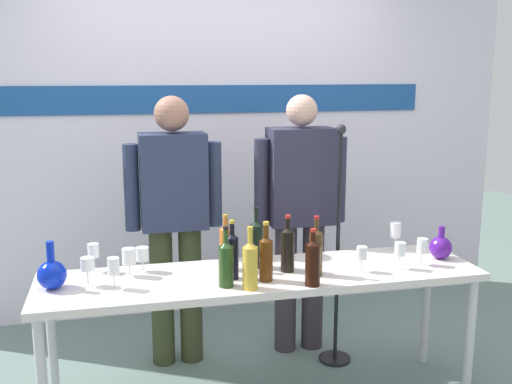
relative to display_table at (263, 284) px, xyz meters
name	(u,v)px	position (x,y,z in m)	size (l,w,h in m)	color
back_wall	(215,113)	(0.00, 1.47, 0.81)	(4.54, 0.11, 3.00)	white
display_table	(263,284)	(0.00, 0.00, 0.00)	(2.34, 0.58, 0.75)	silver
decanter_blue_left	(52,274)	(-1.06, 0.01, 0.14)	(0.14, 0.14, 0.24)	#0A25C1
decanter_blue_right	(441,247)	(1.05, 0.01, 0.13)	(0.13, 0.13, 0.19)	#4D178D
presenter_left	(174,215)	(-0.40, 0.61, 0.26)	(0.58, 0.22, 1.66)	#343A22
presenter_right	(300,208)	(0.40, 0.61, 0.26)	(0.60, 0.22, 1.66)	#372E36
wine_bottle_0	(266,256)	(-0.01, -0.12, 0.19)	(0.07, 0.07, 0.31)	#4E280A
wine_bottle_1	(250,264)	(-0.12, -0.21, 0.19)	(0.08, 0.08, 0.31)	gold
wine_bottle_2	(226,262)	(-0.22, -0.15, 0.19)	(0.07, 0.07, 0.31)	#224018
wine_bottle_3	(288,247)	(0.14, 0.00, 0.20)	(0.07, 0.07, 0.31)	black
wine_bottle_4	(313,261)	(0.20, -0.24, 0.19)	(0.08, 0.08, 0.29)	black
wine_bottle_5	(256,242)	(-0.01, 0.10, 0.20)	(0.08, 0.08, 0.34)	black
wine_bottle_6	(232,254)	(-0.17, -0.05, 0.19)	(0.06, 0.06, 0.31)	black
wine_bottle_7	(226,246)	(-0.18, 0.11, 0.20)	(0.07, 0.07, 0.30)	orange
wine_bottle_8	(316,250)	(0.26, -0.09, 0.20)	(0.07, 0.07, 0.32)	#443014
wine_glass_left_0	(87,265)	(-0.89, 0.02, 0.17)	(0.07, 0.07, 0.15)	white
wine_glass_left_1	(129,257)	(-0.69, 0.12, 0.17)	(0.07, 0.07, 0.15)	white
wine_glass_left_2	(93,251)	(-0.87, 0.23, 0.18)	(0.06, 0.06, 0.15)	white
wine_glass_left_3	(142,254)	(-0.61, 0.17, 0.16)	(0.07, 0.07, 0.13)	white
wine_glass_left_4	(114,267)	(-0.76, -0.06, 0.17)	(0.06, 0.06, 0.16)	white
wine_glass_right_0	(395,231)	(0.87, 0.22, 0.18)	(0.07, 0.07, 0.17)	white
wine_glass_right_1	(422,246)	(0.88, -0.07, 0.17)	(0.06, 0.06, 0.15)	white
wine_glass_right_2	(362,254)	(0.52, -0.10, 0.16)	(0.06, 0.06, 0.14)	white
wine_glass_right_3	(400,250)	(0.74, -0.10, 0.17)	(0.06, 0.06, 0.15)	white
microphone_stand	(337,285)	(0.57, 0.38, -0.19)	(0.20, 0.20, 1.50)	black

